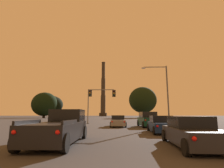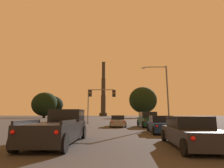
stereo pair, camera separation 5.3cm
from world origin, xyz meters
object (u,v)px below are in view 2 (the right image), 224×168
at_px(traffic_light_overhead_left, 97,97).
at_px(suv_right_lane_front, 148,120).
at_px(sedan_right_lane_third, 190,132).
at_px(sedan_center_lane_front, 118,121).
at_px(sedan_right_lane_second, 161,125).
at_px(smokestack, 103,94).
at_px(pickup_truck_left_lane_third, 60,128).
at_px(street_lamp, 163,88).

bearing_deg(traffic_light_overhead_left, suv_right_lane_front, -47.18).
bearing_deg(sedan_right_lane_third, sedan_center_lane_front, 106.38).
bearing_deg(sedan_right_lane_second, sedan_right_lane_third, -89.04).
height_order(suv_right_lane_front, sedan_center_lane_front, suv_right_lane_front).
relative_size(suv_right_lane_front, traffic_light_overhead_left, 0.83).
height_order(sedan_center_lane_front, smokestack, smokestack).
distance_m(sedan_right_lane_second, traffic_light_overhead_left, 17.30).
relative_size(sedan_center_lane_front, smokestack, 0.08).
bearing_deg(sedan_right_lane_third, suv_right_lane_front, 91.72).
bearing_deg(sedan_right_lane_second, sedan_center_lane_front, 118.30).
height_order(pickup_truck_left_lane_third, street_lamp, street_lamp).
relative_size(sedan_right_lane_second, street_lamp, 0.56).
bearing_deg(smokestack, pickup_truck_left_lane_third, -85.59).
bearing_deg(suv_right_lane_front, traffic_light_overhead_left, 130.11).
bearing_deg(pickup_truck_left_lane_third, smokestack, 92.97).
height_order(sedan_right_lane_second, sedan_right_lane_third, same).
bearing_deg(street_lamp, smokestack, 98.43).
height_order(sedan_right_lane_third, suv_right_lane_front, suv_right_lane_front).
relative_size(pickup_truck_left_lane_third, traffic_light_overhead_left, 0.93).
height_order(suv_right_lane_front, smokestack, smokestack).
height_order(sedan_right_lane_second, suv_right_lane_front, suv_right_lane_front).
height_order(sedan_right_lane_third, street_lamp, street_lamp).
bearing_deg(pickup_truck_left_lane_third, sedan_center_lane_front, 76.02).
bearing_deg(traffic_light_overhead_left, sedan_right_lane_third, -71.68).
distance_m(sedan_right_lane_second, street_lamp, 10.94).
bearing_deg(sedan_center_lane_front, traffic_light_overhead_left, 115.38).
bearing_deg(traffic_light_overhead_left, street_lamp, -28.89).
xyz_separation_m(sedan_right_lane_second, pickup_truck_left_lane_third, (-6.79, -5.86, 0.14)).
xyz_separation_m(suv_right_lane_front, smokestack, (-19.64, 153.37, 20.99)).
relative_size(sedan_center_lane_front, pickup_truck_left_lane_third, 0.85).
bearing_deg(pickup_truck_left_lane_third, traffic_light_overhead_left, 90.29).
distance_m(sedan_right_lane_third, suv_right_lane_front, 13.85).
distance_m(pickup_truck_left_lane_third, traffic_light_overhead_left, 21.34).
height_order(sedan_center_lane_front, street_lamp, street_lamp).
distance_m(suv_right_lane_front, smokestack, 156.04).
bearing_deg(pickup_truck_left_lane_third, sedan_right_lane_second, 39.35).
bearing_deg(sedan_right_lane_second, pickup_truck_left_lane_third, -136.68).
bearing_deg(sedan_right_lane_second, traffic_light_overhead_left, 118.66).
xyz_separation_m(sedan_right_lane_third, traffic_light_overhead_left, (-7.24, 21.88, 3.89)).
height_order(pickup_truck_left_lane_third, traffic_light_overhead_left, traffic_light_overhead_left).
height_order(sedan_right_lane_third, pickup_truck_left_lane_third, pickup_truck_left_lane_third).
xyz_separation_m(sedan_right_lane_third, street_lamp, (2.92, 16.27, 4.63)).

